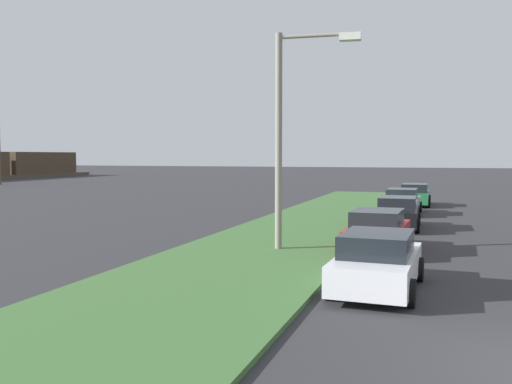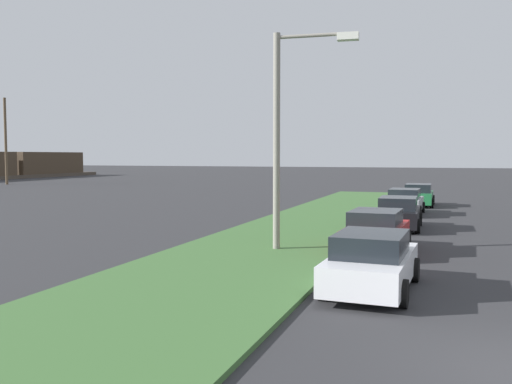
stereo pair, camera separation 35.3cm
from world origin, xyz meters
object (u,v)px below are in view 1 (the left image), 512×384
parked_car_red (378,231)px  parked_car_silver (402,202)px  parked_car_white (378,262)px  parked_car_green (415,195)px  parked_car_black (397,213)px  streetlight (289,125)px

parked_car_red → parked_car_silver: (12.95, -0.05, 0.00)m
parked_car_white → parked_car_silver: 18.59m
parked_car_white → parked_car_green: size_ratio=1.02×
parked_car_white → parked_car_black: (12.08, 0.35, 0.00)m
parked_car_green → streetlight: size_ratio=0.57×
parked_car_silver → parked_car_green: same height
parked_car_white → parked_car_green: bearing=2.4°
parked_car_red → streetlight: streetlight is taller
parked_car_white → parked_car_black: 12.09m
parked_car_green → parked_car_black: bearing=178.7°
parked_car_black → streetlight: bearing=156.5°
parked_car_green → parked_car_white: bearing=-179.8°
streetlight → parked_car_silver: bearing=-11.9°
parked_car_silver → streetlight: size_ratio=0.58×
parked_car_black → parked_car_green: 12.25m
parked_car_green → streetlight: bearing=170.2°
parked_car_red → parked_car_silver: bearing=2.2°
parked_car_white → parked_car_silver: (18.59, 0.53, 0.00)m
parked_car_red → parked_car_green: same height
parked_car_silver → streetlight: (-14.07, 2.97, 3.67)m
parked_car_white → streetlight: streetlight is taller
parked_car_black → parked_car_green: same height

